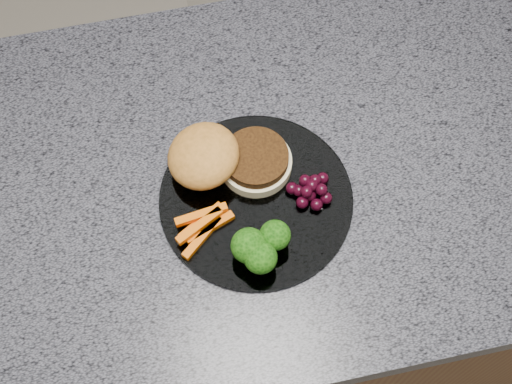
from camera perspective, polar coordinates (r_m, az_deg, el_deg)
The scene contains 7 objects.
island_cabinet at distance 1.41m, azimuth 0.37°, elevation -6.95°, with size 1.20×0.60×0.86m, color brown.
countertop at distance 1.00m, azimuth 0.52°, elevation 1.34°, with size 1.20×0.60×0.04m, color #54545F.
plate at distance 0.95m, azimuth -0.00°, elevation -0.60°, with size 0.26×0.26×0.01m, color white.
burger at distance 0.95m, azimuth -2.72°, elevation 2.63°, with size 0.17×0.11×0.05m.
carrot_sticks at distance 0.93m, azimuth -4.29°, elevation -2.68°, with size 0.08×0.07×0.02m.
broccoli at distance 0.89m, azimuth 0.30°, elevation -4.42°, with size 0.08×0.07×0.06m.
grape_bunch at distance 0.95m, azimuth 4.45°, elevation 0.18°, with size 0.06×0.05×0.03m.
Camera 1 is at (-0.10, -0.44, 1.77)m, focal length 50.00 mm.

